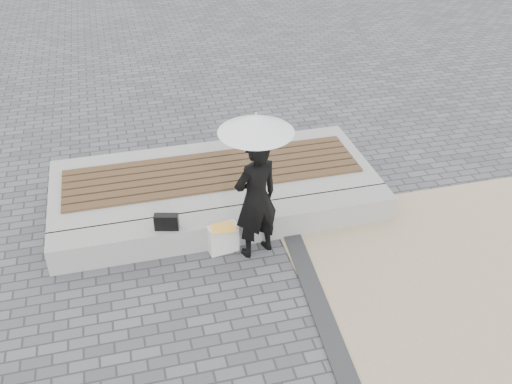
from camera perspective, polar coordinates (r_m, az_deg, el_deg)
ground at (r=7.38m, az=0.15°, el=-11.86°), size 80.00×80.00×0.00m
terrazzo_zone at (r=8.26m, az=23.42°, el=-9.28°), size 5.00×5.00×0.02m
edging_band at (r=7.22m, az=7.12°, el=-13.35°), size 0.61×5.20×0.04m
seating_ledge at (r=8.43m, az=-2.61°, el=-3.36°), size 5.00×0.45×0.40m
timber_platform at (r=9.40m, az=-4.18°, el=0.90°), size 5.00×2.00×0.40m
timber_decking at (r=9.28m, az=-4.23°, el=2.05°), size 4.60×1.20×0.04m
woman at (r=7.76m, az=0.00°, el=-0.64°), size 0.76×0.62×1.79m
parasol at (r=7.19m, az=0.00°, el=6.68°), size 0.96×0.96×1.22m
handbag at (r=8.07m, az=-8.68°, el=-2.90°), size 0.35×0.20×0.23m
canvas_tote at (r=8.18m, az=-3.22°, el=-4.53°), size 0.43×0.24×0.43m
magazine at (r=8.01m, az=-3.19°, el=-3.49°), size 0.34×0.25×0.01m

